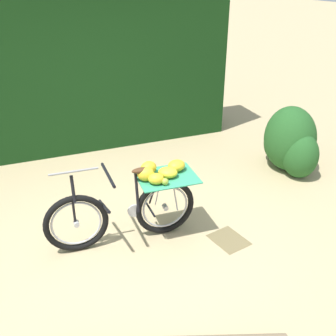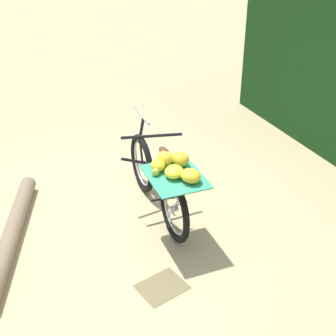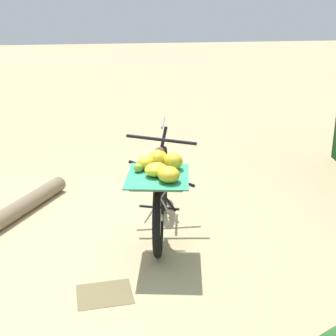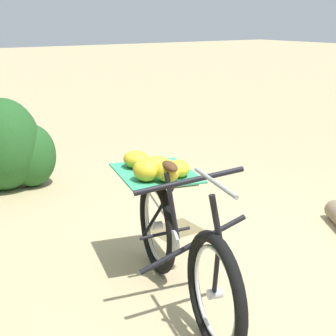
{
  "view_description": "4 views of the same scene",
  "coord_description": "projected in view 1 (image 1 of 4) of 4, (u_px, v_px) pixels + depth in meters",
  "views": [
    {
      "loc": [
        -3.36,
        1.86,
        2.97
      ],
      "look_at": [
        0.04,
        -0.4,
        0.85
      ],
      "focal_mm": 42.52,
      "sensor_mm": 36.0,
      "label": 1
    },
    {
      "loc": [
        -2.52,
        -3.62,
        3.25
      ],
      "look_at": [
        -0.01,
        -0.22,
        0.81
      ],
      "focal_mm": 51.14,
      "sensor_mm": 36.0,
      "label": 2
    },
    {
      "loc": [
        -0.77,
        -4.04,
        2.13
      ],
      "look_at": [
        0.05,
        -0.44,
        0.88
      ],
      "focal_mm": 48.91,
      "sensor_mm": 36.0,
      "label": 3
    },
    {
      "loc": [
        1.93,
        2.66,
        1.88
      ],
      "look_at": [
        -0.12,
        -0.33,
        0.8
      ],
      "focal_mm": 54.57,
      "sensor_mm": 36.0,
      "label": 4
    }
  ],
  "objects": [
    {
      "name": "shrub_cluster",
      "position": [
        290.0,
        143.0,
        6.22
      ],
      "size": [
        1.09,
        0.75,
        1.04
      ],
      "color": "#235623",
      "rests_on": "ground_plane"
    },
    {
      "name": "leaf_litter_patch",
      "position": [
        229.0,
        240.0,
        4.78
      ],
      "size": [
        0.44,
        0.36,
        0.01
      ],
      "primitive_type": "cube",
      "color": "olive",
      "rests_on": "ground_plane"
    },
    {
      "name": "foliage_hedge",
      "position": [
        77.0,
        59.0,
        6.67
      ],
      "size": [
        1.98,
        5.26,
        3.04
      ],
      "primitive_type": "cube",
      "rotation": [
        0.0,
        0.0,
        4.5
      ],
      "color": "#143814",
      "rests_on": "ground_plane"
    },
    {
      "name": "ground_plane",
      "position": [
        142.0,
        241.0,
        4.77
      ],
      "size": [
        60.0,
        60.0,
        0.0
      ],
      "primitive_type": "plane",
      "color": "tan"
    },
    {
      "name": "bicycle",
      "position": [
        133.0,
        203.0,
        4.58
      ],
      "size": [
        0.88,
        1.79,
        1.03
      ],
      "rotation": [
        0.0,
        0.0,
        1.31
      ],
      "color": "black",
      "rests_on": "ground_plane"
    }
  ]
}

